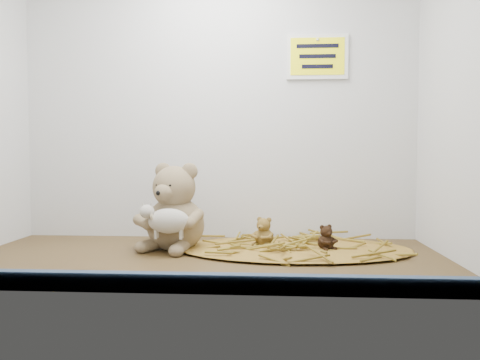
# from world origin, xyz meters

# --- Properties ---
(alcove_shell) EXTENTS (1.20, 0.60, 0.90)m
(alcove_shell) POSITION_xyz_m (0.00, 0.09, 0.45)
(alcove_shell) COLOR #3E2D15
(alcove_shell) RESTS_ON ground
(front_rail) EXTENTS (1.19, 0.02, 0.04)m
(front_rail) POSITION_xyz_m (0.00, -0.29, 0.02)
(front_rail) COLOR #344764
(front_rail) RESTS_ON shelf_floor
(straw_bed) EXTENTS (0.63, 0.36, 0.01)m
(straw_bed) POSITION_xyz_m (0.23, 0.11, 0.01)
(straw_bed) COLOR brown
(straw_bed) RESTS_ON shelf_floor
(main_teddy) EXTENTS (0.25, 0.25, 0.23)m
(main_teddy) POSITION_xyz_m (-0.10, 0.11, 0.12)
(main_teddy) COLOR #937B5A
(main_teddy) RESTS_ON shelf_floor
(toy_lamb) EXTENTS (0.14, 0.08, 0.09)m
(toy_lamb) POSITION_xyz_m (-0.10, 0.02, 0.09)
(toy_lamb) COLOR beige
(toy_lamb) RESTS_ON main_teddy
(mini_teddy_tan) EXTENTS (0.08, 0.09, 0.08)m
(mini_teddy_tan) POSITION_xyz_m (0.14, 0.13, 0.05)
(mini_teddy_tan) COLOR olive
(mini_teddy_tan) RESTS_ON straw_bed
(mini_teddy_brown) EXTENTS (0.07, 0.07, 0.06)m
(mini_teddy_brown) POSITION_xyz_m (0.31, 0.09, 0.04)
(mini_teddy_brown) COLOR black
(mini_teddy_brown) RESTS_ON straw_bed
(wall_sign) EXTENTS (0.16, 0.01, 0.11)m
(wall_sign) POSITION_xyz_m (0.30, 0.29, 0.55)
(wall_sign) COLOR #FFF90D
(wall_sign) RESTS_ON back_wall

